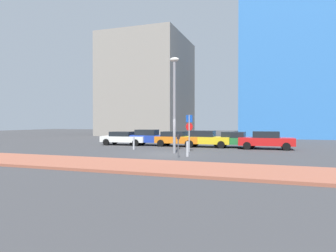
{
  "coord_description": "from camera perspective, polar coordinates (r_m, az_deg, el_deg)",
  "views": [
    {
      "loc": [
        7.01,
        -20.03,
        2.31
      ],
      "look_at": [
        -0.79,
        2.52,
        1.97
      ],
      "focal_mm": 32.04,
      "sensor_mm": 36.0,
      "label": 1
    }
  ],
  "objects": [
    {
      "name": "parked_car_orange",
      "position": [
        28.19,
        1.78,
        -2.37
      ],
      "size": [
        4.26,
        2.15,
        1.4
      ],
      "color": "orange",
      "rests_on": "ground"
    },
    {
      "name": "parked_car_red",
      "position": [
        26.59,
        18.11,
        -2.53
      ],
      "size": [
        4.59,
        2.23,
        1.5
      ],
      "color": "red",
      "rests_on": "ground"
    },
    {
      "name": "sidewalk_brick",
      "position": [
        15.68,
        -7.76,
        -7.41
      ],
      "size": [
        40.0,
        4.15,
        0.14
      ],
      "primitive_type": "cube",
      "color": "#93513D",
      "rests_on": "ground"
    },
    {
      "name": "street_lamp",
      "position": [
        22.0,
        1.21,
        5.55
      ],
      "size": [
        0.7,
        0.36,
        7.01
      ],
      "color": "gray",
      "rests_on": "ground"
    },
    {
      "name": "building_colorful_midrise",
      "position": [
        51.79,
        23.67,
        15.16
      ],
      "size": [
        16.7,
        14.63,
        30.42
      ],
      "primitive_type": "cube",
      "color": "#3372BF",
      "rests_on": "ground"
    },
    {
      "name": "parked_car_blue",
      "position": [
        29.32,
        -3.56,
        -2.16
      ],
      "size": [
        4.34,
        2.06,
        1.55
      ],
      "color": "#1E389E",
      "rests_on": "ground"
    },
    {
      "name": "parked_car_green",
      "position": [
        27.44,
        12.59,
        -2.5
      ],
      "size": [
        4.23,
        2.11,
        1.41
      ],
      "color": "#237238",
      "rests_on": "ground"
    },
    {
      "name": "parking_sign_post",
      "position": [
        23.1,
        4.06,
        -0.46
      ],
      "size": [
        0.59,
        0.18,
        2.86
      ],
      "color": "gray",
      "rests_on": "ground"
    },
    {
      "name": "parking_meter",
      "position": [
        19.25,
        1.96,
        -3.22
      ],
      "size": [
        0.18,
        0.14,
        1.48
      ],
      "color": "#4C4C51",
      "rests_on": "ground"
    },
    {
      "name": "building_under_construction",
      "position": [
        54.38,
        -3.74,
        7.42
      ],
      "size": [
        13.3,
        15.17,
        17.15
      ],
      "primitive_type": "cube",
      "color": "gray",
      "rests_on": "ground"
    },
    {
      "name": "parked_car_white",
      "position": [
        30.07,
        -8.35,
        -2.26
      ],
      "size": [
        4.64,
        2.23,
        1.33
      ],
      "color": "white",
      "rests_on": "ground"
    },
    {
      "name": "traffic_bollard_mid",
      "position": [
        25.03,
        -6.53,
        -3.25
      ],
      "size": [
        0.16,
        0.16,
        1.08
      ],
      "primitive_type": "cylinder",
      "color": "#B7B7BC",
      "rests_on": "ground"
    },
    {
      "name": "traffic_bollard_near",
      "position": [
        19.93,
        3.71,
        -4.39
      ],
      "size": [
        0.17,
        0.17,
        1.01
      ],
      "primitive_type": "cylinder",
      "color": "#B7B7BC",
      "rests_on": "ground"
    },
    {
      "name": "parked_car_yellow",
      "position": [
        27.52,
        7.12,
        -2.39
      ],
      "size": [
        4.33,
        1.99,
        1.5
      ],
      "color": "gold",
      "rests_on": "ground"
    },
    {
      "name": "ground_plane",
      "position": [
        21.34,
        -0.21,
        -5.4
      ],
      "size": [
        120.0,
        120.0,
        0.0
      ],
      "primitive_type": "plane",
      "color": "#38383A"
    }
  ]
}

